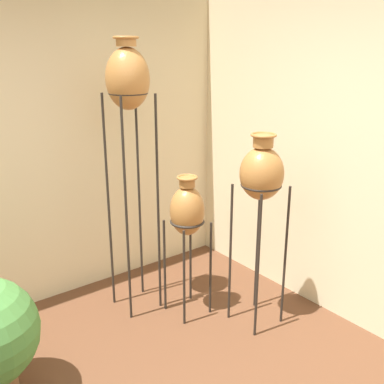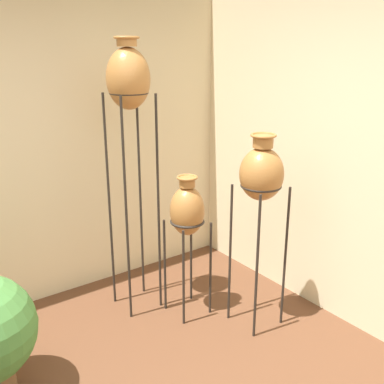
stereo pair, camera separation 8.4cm
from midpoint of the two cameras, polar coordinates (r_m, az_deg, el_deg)
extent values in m
cylinder|color=#28231E|center=(3.45, -7.65, -2.91)|extent=(0.02, 0.02, 1.78)
cylinder|color=#28231E|center=(3.58, -3.61, -1.95)|extent=(0.02, 0.02, 1.78)
cylinder|color=#28231E|center=(3.69, -9.81, -1.60)|extent=(0.02, 0.02, 1.78)
cylinder|color=#28231E|center=(3.82, -5.95, -0.76)|extent=(0.02, 0.02, 1.78)
torus|color=#28231E|center=(3.43, -7.31, 12.38)|extent=(0.29, 0.29, 0.02)
ellipsoid|color=#A87038|center=(3.43, -7.38, 14.07)|extent=(0.33, 0.33, 0.45)
cylinder|color=#A87038|center=(3.42, -7.56, 18.36)|extent=(0.15, 0.15, 0.06)
torus|color=#A87038|center=(3.42, -7.58, 18.88)|extent=(0.19, 0.19, 0.02)
cylinder|color=#28231E|center=(3.35, 8.97, -9.64)|extent=(0.02, 0.02, 1.14)
cylinder|color=#28231E|center=(3.55, 12.42, -8.21)|extent=(0.02, 0.02, 1.14)
cylinder|color=#28231E|center=(3.54, 5.55, -7.90)|extent=(0.02, 0.02, 1.14)
cylinder|color=#28231E|center=(3.73, 9.00, -6.66)|extent=(0.02, 0.02, 1.14)
torus|color=#28231E|center=(3.33, 9.46, 0.79)|extent=(0.30, 0.30, 0.02)
ellipsoid|color=#A87038|center=(3.31, 9.54, 2.26)|extent=(0.33, 0.33, 0.39)
cylinder|color=#A87038|center=(3.25, 9.76, 6.35)|extent=(0.15, 0.15, 0.09)
torus|color=#A87038|center=(3.24, 9.80, 7.11)|extent=(0.19, 0.19, 0.02)
cylinder|color=#28231E|center=(3.54, -0.39, -10.94)|extent=(0.02, 0.02, 0.80)
cylinder|color=#28231E|center=(3.68, 3.02, -9.74)|extent=(0.02, 0.02, 0.80)
cylinder|color=#28231E|center=(3.73, -2.82, -9.33)|extent=(0.02, 0.02, 0.80)
cylinder|color=#28231E|center=(3.87, 0.51, -8.27)|extent=(0.02, 0.02, 0.80)
torus|color=#28231E|center=(3.53, 0.08, -3.76)|extent=(0.27, 0.27, 0.02)
ellipsoid|color=#A87038|center=(3.50, 0.09, -2.41)|extent=(0.27, 0.27, 0.40)
cylinder|color=#A87038|center=(3.43, 0.09, 1.27)|extent=(0.12, 0.12, 0.07)
torus|color=#A87038|center=(3.42, 0.09, 1.86)|extent=(0.16, 0.16, 0.02)
camera|label=1|loc=(0.04, -89.30, 0.23)|focal=42.00mm
camera|label=2|loc=(0.04, 90.70, -0.23)|focal=42.00mm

